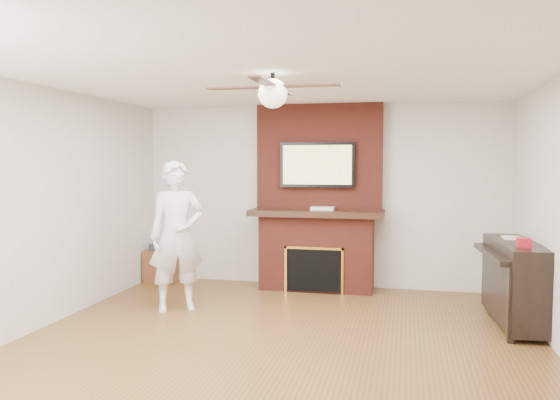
% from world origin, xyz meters
% --- Properties ---
extents(room_shell, '(5.36, 5.86, 2.86)m').
position_xyz_m(room_shell, '(0.00, 0.00, 1.25)').
color(room_shell, brown).
rests_on(room_shell, ground).
extents(fireplace, '(1.78, 0.64, 2.50)m').
position_xyz_m(fireplace, '(0.00, 2.55, 1.00)').
color(fireplace, maroon).
rests_on(fireplace, ground).
extents(tv, '(1.00, 0.08, 0.60)m').
position_xyz_m(tv, '(0.00, 2.50, 1.68)').
color(tv, black).
rests_on(tv, fireplace).
extents(ceiling_fan, '(1.21, 1.21, 0.31)m').
position_xyz_m(ceiling_fan, '(-0.00, 0.00, 2.33)').
color(ceiling_fan, black).
rests_on(ceiling_fan, room_shell).
extents(person, '(0.76, 0.69, 1.73)m').
position_xyz_m(person, '(-1.41, 1.09, 0.87)').
color(person, silver).
rests_on(person, ground).
extents(side_table, '(0.54, 0.54, 0.54)m').
position_xyz_m(side_table, '(-2.20, 2.48, 0.25)').
color(side_table, '#5B2F1A').
rests_on(side_table, ground).
extents(piano, '(0.59, 1.38, 0.97)m').
position_xyz_m(piano, '(2.28, 1.35, 0.47)').
color(piano, black).
rests_on(piano, ground).
extents(cable_box, '(0.31, 0.18, 0.04)m').
position_xyz_m(cable_box, '(0.08, 2.45, 1.10)').
color(cable_box, silver).
rests_on(cable_box, fireplace).
extents(candle_orange, '(0.07, 0.07, 0.13)m').
position_xyz_m(candle_orange, '(-0.14, 2.37, 0.06)').
color(candle_orange, orange).
rests_on(candle_orange, ground).
extents(candle_green, '(0.07, 0.07, 0.08)m').
position_xyz_m(candle_green, '(0.08, 2.38, 0.04)').
color(candle_green, '#35742E').
rests_on(candle_green, ground).
extents(candle_cream, '(0.08, 0.08, 0.11)m').
position_xyz_m(candle_cream, '(0.02, 2.37, 0.05)').
color(candle_cream, '#FEDDCA').
rests_on(candle_cream, ground).
extents(candle_blue, '(0.06, 0.06, 0.07)m').
position_xyz_m(candle_blue, '(0.25, 2.36, 0.04)').
color(candle_blue, teal).
rests_on(candle_blue, ground).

